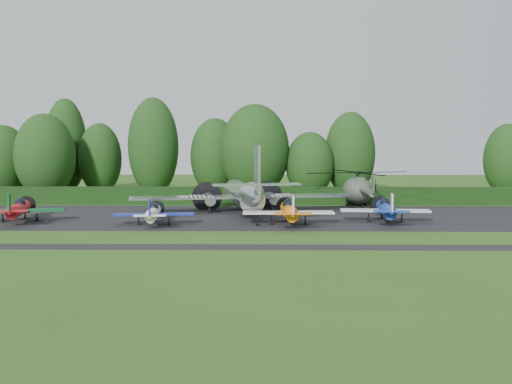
{
  "coord_description": "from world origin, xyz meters",
  "views": [
    {
      "loc": [
        4.72,
        -44.77,
        7.3
      ],
      "look_at": [
        4.01,
        9.02,
        2.5
      ],
      "focal_mm": 40.0,
      "sensor_mm": 36.0,
      "label": 1
    }
  ],
  "objects_px": {
    "light_plane_red": "(19,209)",
    "helicopter": "(358,188)",
    "transport_plane": "(243,194)",
    "light_plane_white": "(153,213)",
    "sign_board": "(485,193)",
    "light_plane_blue": "(386,209)",
    "light_plane_orange": "(289,211)"
  },
  "relations": [
    {
      "from": "light_plane_white",
      "to": "helicopter",
      "type": "distance_m",
      "value": 24.94
    },
    {
      "from": "light_plane_red",
      "to": "light_plane_blue",
      "type": "bearing_deg",
      "value": 13.19
    },
    {
      "from": "light_plane_red",
      "to": "sign_board",
      "type": "distance_m",
      "value": 49.6
    },
    {
      "from": "transport_plane",
      "to": "light_plane_orange",
      "type": "distance_m",
      "value": 8.82
    },
    {
      "from": "light_plane_red",
      "to": "helicopter",
      "type": "relative_size",
      "value": 0.57
    },
    {
      "from": "light_plane_white",
      "to": "light_plane_blue",
      "type": "height_order",
      "value": "light_plane_blue"
    },
    {
      "from": "light_plane_red",
      "to": "light_plane_blue",
      "type": "height_order",
      "value": "light_plane_blue"
    },
    {
      "from": "light_plane_orange",
      "to": "helicopter",
      "type": "height_order",
      "value": "helicopter"
    },
    {
      "from": "light_plane_white",
      "to": "helicopter",
      "type": "xyz_separation_m",
      "value": [
        20.03,
        14.82,
        1.0
      ]
    },
    {
      "from": "light_plane_white",
      "to": "light_plane_blue",
      "type": "distance_m",
      "value": 20.51
    },
    {
      "from": "light_plane_blue",
      "to": "helicopter",
      "type": "bearing_deg",
      "value": 86.7
    },
    {
      "from": "light_plane_white",
      "to": "transport_plane",
      "type": "bearing_deg",
      "value": 53.37
    },
    {
      "from": "light_plane_white",
      "to": "helicopter",
      "type": "bearing_deg",
      "value": 42.67
    },
    {
      "from": "transport_plane",
      "to": "helicopter",
      "type": "bearing_deg",
      "value": 38.71
    },
    {
      "from": "light_plane_white",
      "to": "sign_board",
      "type": "bearing_deg",
      "value": 31.59
    },
    {
      "from": "helicopter",
      "to": "light_plane_red",
      "type": "bearing_deg",
      "value": -156.39
    },
    {
      "from": "light_plane_orange",
      "to": "helicopter",
      "type": "xyz_separation_m",
      "value": [
        8.33,
        14.48,
        0.84
      ]
    },
    {
      "from": "light_plane_orange",
      "to": "light_plane_blue",
      "type": "relative_size",
      "value": 1.0
    },
    {
      "from": "light_plane_red",
      "to": "light_plane_white",
      "type": "bearing_deg",
      "value": 4.94
    },
    {
      "from": "light_plane_blue",
      "to": "helicopter",
      "type": "distance_m",
      "value": 12.95
    },
    {
      "from": "transport_plane",
      "to": "light_plane_blue",
      "type": "distance_m",
      "value": 14.37
    },
    {
      "from": "light_plane_red",
      "to": "light_plane_blue",
      "type": "xyz_separation_m",
      "value": [
        32.85,
        0.18,
        0.02
      ]
    },
    {
      "from": "light_plane_red",
      "to": "light_plane_white",
      "type": "xyz_separation_m",
      "value": [
        12.43,
        -1.73,
        -0.13
      ]
    },
    {
      "from": "transport_plane",
      "to": "sign_board",
      "type": "relative_size",
      "value": 6.37
    },
    {
      "from": "light_plane_blue",
      "to": "transport_plane",
      "type": "bearing_deg",
      "value": 149.79
    },
    {
      "from": "sign_board",
      "to": "light_plane_white",
      "type": "bearing_deg",
      "value": -151.35
    },
    {
      "from": "transport_plane",
      "to": "light_plane_white",
      "type": "distance_m",
      "value": 10.97
    },
    {
      "from": "light_plane_blue",
      "to": "sign_board",
      "type": "distance_m",
      "value": 20.61
    },
    {
      "from": "light_plane_red",
      "to": "helicopter",
      "type": "height_order",
      "value": "helicopter"
    },
    {
      "from": "light_plane_red",
      "to": "helicopter",
      "type": "distance_m",
      "value": 35.01
    },
    {
      "from": "transport_plane",
      "to": "sign_board",
      "type": "height_order",
      "value": "transport_plane"
    },
    {
      "from": "light_plane_white",
      "to": "sign_board",
      "type": "relative_size",
      "value": 2.08
    }
  ]
}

